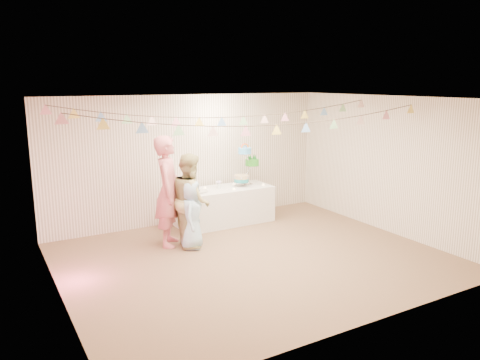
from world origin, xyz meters
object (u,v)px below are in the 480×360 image
cake_stand (247,165)px  person_adult_b (191,200)px  table (225,206)px  person_child (192,214)px  person_adult_a (168,191)px

cake_stand → person_adult_b: person_adult_b is taller
table → person_child: size_ratio=1.63×
table → person_adult_b: 1.46m
table → cake_stand: size_ratio=2.41×
person_adult_a → person_child: (0.28, -0.35, -0.38)m
cake_stand → person_adult_a: 2.13m
person_adult_a → person_child: bearing=-113.3°
person_adult_a → person_adult_b: person_adult_a is taller
table → person_child: person_child is taller
person_adult_a → cake_stand: bearing=-42.4°
table → person_child: bearing=-139.7°
cake_stand → person_adult_b: (-1.66, -0.89, -0.33)m
person_child → person_adult_b: bearing=13.4°
cake_stand → person_adult_a: person_adult_a is taller
cake_stand → person_child: (-1.72, -1.05, -0.56)m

